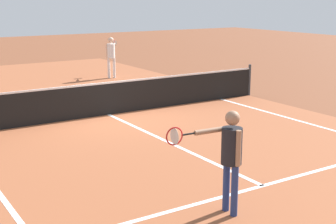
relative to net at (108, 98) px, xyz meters
The scene contains 7 objects.
ground_plane 0.49m from the net, ahead, with size 60.00×60.00×0.00m, color brown.
court_surface_inbounds 0.49m from the net, ahead, with size 10.62×24.40×0.00m, color #9E5433.
line_service_near 6.42m from the net, 90.00° to the right, with size 8.22×0.10×0.01m, color white.
line_center_service 3.24m from the net, 90.00° to the right, with size 0.10×6.40×0.01m, color white.
net is the anchor object (origin of this frame).
player_near 7.07m from the net, 100.20° to the right, with size 1.19×0.57×1.66m.
player_far 6.62m from the net, 63.31° to the left, with size 0.84×1.07×1.70m.
Camera 1 is at (-5.81, -12.36, 3.32)m, focal length 51.55 mm.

